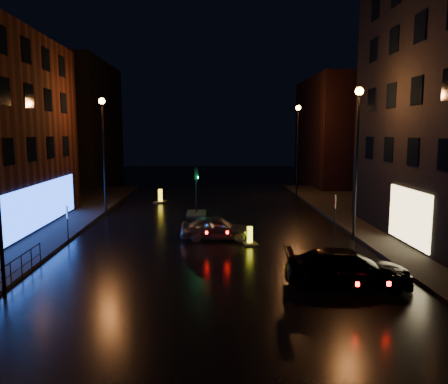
# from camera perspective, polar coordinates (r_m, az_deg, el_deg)

# --- Properties ---
(ground) EXTENTS (120.00, 120.00, 0.00)m
(ground) POSITION_cam_1_polar(r_m,az_deg,el_deg) (18.59, -1.00, -10.92)
(ground) COLOR black
(ground) RESTS_ON ground
(pavement_right) EXTENTS (12.00, 44.00, 0.15)m
(pavement_right) POSITION_cam_1_polar(r_m,az_deg,el_deg) (29.92, 26.66, -4.40)
(pavement_right) COLOR black
(pavement_right) RESTS_ON ground
(building_far_left) EXTENTS (8.00, 16.00, 14.00)m
(building_far_left) POSITION_cam_1_polar(r_m,az_deg,el_deg) (54.90, -18.88, 8.47)
(building_far_left) COLOR black
(building_far_left) RESTS_ON ground
(building_far_right) EXTENTS (8.00, 14.00, 12.00)m
(building_far_right) POSITION_cam_1_polar(r_m,az_deg,el_deg) (51.91, 15.23, 7.57)
(building_far_right) COLOR black
(building_far_right) RESTS_ON ground
(street_lamp_lfar) EXTENTS (0.44, 0.44, 8.37)m
(street_lamp_lfar) POSITION_cam_1_polar(r_m,az_deg,el_deg) (32.48, -15.50, 6.80)
(street_lamp_lfar) COLOR black
(street_lamp_lfar) RESTS_ON ground
(street_lamp_rnear) EXTENTS (0.44, 0.44, 8.37)m
(street_lamp_rnear) POSITION_cam_1_polar(r_m,az_deg,el_deg) (24.96, 17.02, 6.53)
(street_lamp_rnear) COLOR black
(street_lamp_rnear) RESTS_ON ground
(street_lamp_rfar) EXTENTS (0.44, 0.44, 8.37)m
(street_lamp_rfar) POSITION_cam_1_polar(r_m,az_deg,el_deg) (40.43, 9.59, 7.12)
(street_lamp_rfar) COLOR black
(street_lamp_rfar) RESTS_ON ground
(traffic_signal) EXTENTS (1.40, 2.40, 3.45)m
(traffic_signal) POSITION_cam_1_polar(r_m,az_deg,el_deg) (32.08, -3.62, -2.02)
(traffic_signal) COLOR black
(traffic_signal) RESTS_ON ground
(guard_railing) EXTENTS (0.05, 6.04, 1.00)m
(guard_railing) POSITION_cam_1_polar(r_m,az_deg,el_deg) (19.03, -26.13, -8.97)
(guard_railing) COLOR black
(guard_railing) RESTS_ON ground
(silver_hatchback) EXTENTS (3.98, 1.68, 1.34)m
(silver_hatchback) POSITION_cam_1_polar(r_m,az_deg,el_deg) (24.47, -1.04, -4.70)
(silver_hatchback) COLOR #999AA0
(silver_hatchback) RESTS_ON ground
(dark_sedan) EXTENTS (5.06, 2.44, 1.42)m
(dark_sedan) POSITION_cam_1_polar(r_m,az_deg,el_deg) (17.92, 15.87, -9.56)
(dark_sedan) COLOR black
(dark_sedan) RESTS_ON ground
(bollard_near) EXTENTS (0.92, 1.22, 0.97)m
(bollard_near) POSITION_cam_1_polar(r_m,az_deg,el_deg) (23.58, 3.39, -6.34)
(bollard_near) COLOR black
(bollard_near) RESTS_ON ground
(bollard_far) EXTENTS (1.16, 1.49, 1.16)m
(bollard_far) POSITION_cam_1_polar(r_m,az_deg,el_deg) (37.70, -8.30, -1.00)
(bollard_far) COLOR black
(bollard_far) RESTS_ON ground
(road_sign_left) EXTENTS (0.25, 0.47, 2.06)m
(road_sign_left) POSITION_cam_1_polar(r_m,az_deg,el_deg) (24.89, -19.79, -2.91)
(road_sign_left) COLOR black
(road_sign_left) RESTS_ON ground
(road_sign_right) EXTENTS (0.16, 0.56, 2.32)m
(road_sign_right) POSITION_cam_1_polar(r_m,az_deg,el_deg) (26.42, 14.32, -1.65)
(road_sign_right) COLOR black
(road_sign_right) RESTS_ON ground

